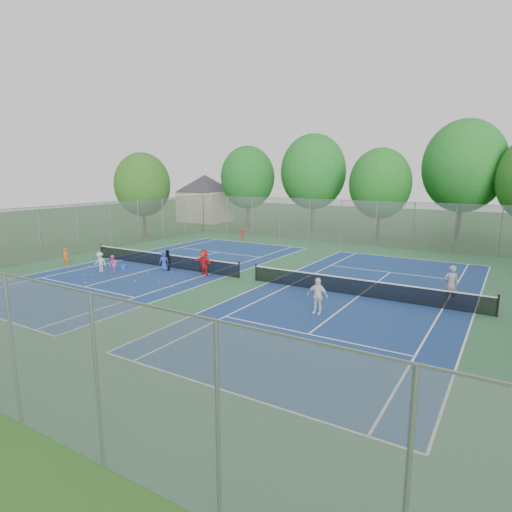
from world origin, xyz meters
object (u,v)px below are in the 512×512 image
(net_left, at_px, (163,260))
(ball_hopper, at_px, (203,267))
(instructor, at_px, (451,284))
(ball_crate, at_px, (124,267))
(net_right, at_px, (359,288))

(net_left, distance_m, ball_hopper, 3.28)
(ball_hopper, height_order, instructor, instructor)
(ball_crate, bearing_deg, net_left, 47.79)
(net_left, height_order, ball_hopper, net_left)
(net_right, xyz_separation_m, ball_hopper, (-10.75, 0.38, -0.19))
(ball_crate, relative_size, instructor, 0.18)
(net_right, bearing_deg, instructor, 16.82)
(net_left, xyz_separation_m, ball_crate, (-1.74, -1.91, -0.31))
(net_left, bearing_deg, instructor, 4.02)
(net_left, bearing_deg, net_right, 0.00)
(ball_hopper, bearing_deg, net_left, -173.28)
(net_left, relative_size, ball_hopper, 24.69)
(net_right, height_order, ball_crate, net_right)
(net_left, xyz_separation_m, instructor, (18.24, 1.28, 0.51))
(net_left, height_order, instructor, instructor)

